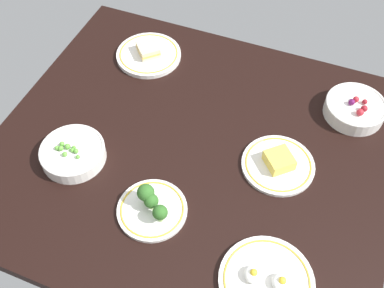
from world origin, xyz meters
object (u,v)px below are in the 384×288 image
bowl_berries (355,108)px  plate_sandwich (149,54)px  plate_cheese (278,164)px  bowl_peas (73,153)px  plate_broccoli (152,207)px  plate_eggs (267,281)px

bowl_berries → plate_sandwich: bearing=-0.4°
plate_sandwich → plate_cheese: bearing=152.3°
plate_cheese → plate_sandwich: 58.06cm
bowl_peas → plate_broccoli: (-27.01, 7.13, -0.33)cm
bowl_peas → plate_cheese: bearing=-161.1°
plate_sandwich → plate_broccoli: (-25.34, 52.32, 0.74)cm
bowl_berries → plate_broccoli: bearing=51.1°
plate_cheese → plate_broccoli: size_ratio=1.11×
bowl_berries → plate_cheese: bearing=59.3°
bowl_peas → plate_sandwich: (-1.68, -45.19, -1.07)cm
bowl_berries → plate_sandwich: bowl_berries is taller
bowl_peas → plate_eggs: bowl_peas is taller
plate_sandwich → plate_eggs: size_ratio=0.96×
bowl_peas → plate_sandwich: bearing=-92.1°
plate_cheese → plate_eggs: same height
bowl_berries → plate_broccoli: (41.86, 51.90, -0.57)cm
plate_sandwich → bowl_peas: bearing=87.9°
plate_sandwich → plate_eggs: plate_sandwich is taller
plate_sandwich → plate_broccoli: 58.13cm
bowl_berries → plate_eggs: bowl_berries is taller
bowl_peas → plate_eggs: size_ratio=0.80×
plate_cheese → plate_broccoli: 36.32cm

